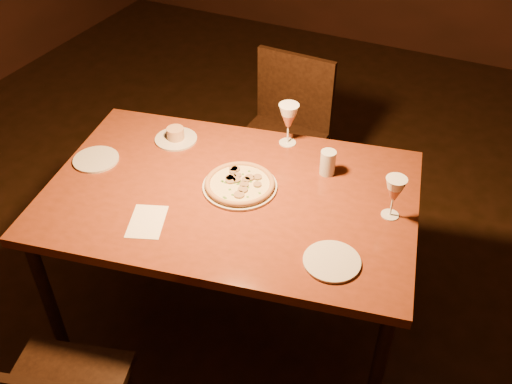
% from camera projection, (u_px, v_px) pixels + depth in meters
% --- Properties ---
extents(floor, '(7.00, 7.00, 0.00)m').
position_uv_depth(floor, '(241.00, 331.00, 2.81)').
color(floor, black).
rests_on(floor, ground).
extents(dining_table, '(1.68, 1.25, 0.82)m').
position_uv_depth(dining_table, '(231.00, 205.00, 2.40)').
color(dining_table, maroon).
rests_on(dining_table, floor).
extents(chair_far, '(0.47, 0.47, 0.95)m').
position_uv_depth(chair_far, '(283.00, 131.00, 3.23)').
color(chair_far, black).
rests_on(chair_far, floor).
extents(pizza_plate, '(0.31, 0.31, 0.03)m').
position_uv_depth(pizza_plate, '(240.00, 184.00, 2.37)').
color(pizza_plate, silver).
rests_on(pizza_plate, dining_table).
extents(ramekin_saucer, '(0.20, 0.20, 0.06)m').
position_uv_depth(ramekin_saucer, '(176.00, 136.00, 2.64)').
color(ramekin_saucer, silver).
rests_on(ramekin_saucer, dining_table).
extents(wine_glass_far, '(0.09, 0.09, 0.20)m').
position_uv_depth(wine_glass_far, '(288.00, 124.00, 2.57)').
color(wine_glass_far, '#BF6F4F').
rests_on(wine_glass_far, dining_table).
extents(wine_glass_right, '(0.08, 0.08, 0.18)m').
position_uv_depth(wine_glass_right, '(393.00, 197.00, 2.19)').
color(wine_glass_right, '#BF6F4F').
rests_on(wine_glass_right, dining_table).
extents(water_tumbler, '(0.07, 0.07, 0.11)m').
position_uv_depth(water_tumbler, '(328.00, 163.00, 2.42)').
color(water_tumbler, silver).
rests_on(water_tumbler, dining_table).
extents(side_plate_left, '(0.20, 0.20, 0.01)m').
position_uv_depth(side_plate_left, '(96.00, 159.00, 2.53)').
color(side_plate_left, silver).
rests_on(side_plate_left, dining_table).
extents(side_plate_near, '(0.21, 0.21, 0.01)m').
position_uv_depth(side_plate_near, '(332.00, 261.00, 2.04)').
color(side_plate_near, silver).
rests_on(side_plate_near, dining_table).
extents(menu_card, '(0.19, 0.23, 0.00)m').
position_uv_depth(menu_card, '(147.00, 221.00, 2.21)').
color(menu_card, white).
rests_on(menu_card, dining_table).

